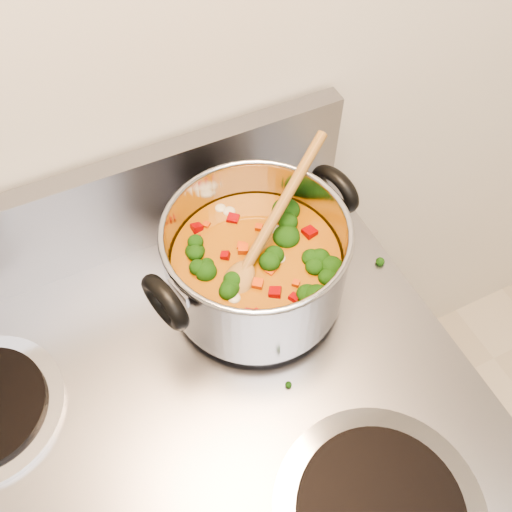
% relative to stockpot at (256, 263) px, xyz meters
% --- Properties ---
extents(stockpot, '(0.30, 0.23, 0.14)m').
position_rel_stockpot_xyz_m(stockpot, '(0.00, 0.00, 0.00)').
color(stockpot, '#AAAAB3').
rests_on(stockpot, electric_range).
extents(wooden_spoon, '(0.22, 0.15, 0.11)m').
position_rel_stockpot_xyz_m(wooden_spoon, '(0.01, 0.00, 0.03)').
color(wooden_spoon, brown).
rests_on(wooden_spoon, stockpot).
extents(cooktop_crumbs, '(0.09, 0.07, 0.01)m').
position_rel_stockpot_xyz_m(cooktop_crumbs, '(-0.09, 0.11, -0.07)').
color(cooktop_crumbs, black).
rests_on(cooktop_crumbs, electric_range).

